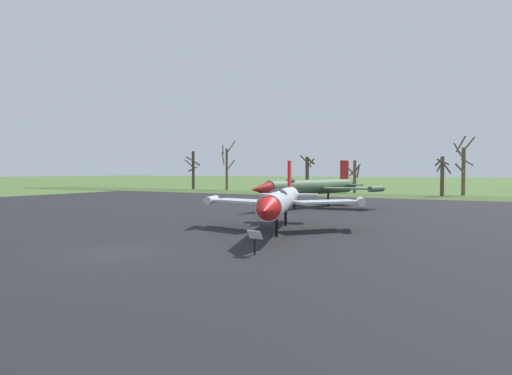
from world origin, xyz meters
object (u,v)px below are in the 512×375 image
(info_placard_rear_center, at_px, (256,206))
(jet_fighter_front_left, at_px, (281,200))
(info_placard_front_left, at_px, (255,239))
(jet_fighter_rear_center, at_px, (310,187))

(info_placard_rear_center, bearing_deg, jet_fighter_front_left, -53.47)
(jet_fighter_front_left, height_order, info_placard_front_left, jet_fighter_front_left)
(jet_fighter_rear_center, xyz_separation_m, info_placard_rear_center, (-2.02, -7.53, -1.49))
(jet_fighter_front_left, relative_size, info_placard_rear_center, 12.54)
(jet_fighter_front_left, relative_size, info_placard_front_left, 11.77)
(jet_fighter_rear_center, bearing_deg, info_placard_front_left, -73.60)
(jet_fighter_front_left, bearing_deg, jet_fighter_rear_center, 106.16)
(jet_fighter_rear_center, distance_m, info_placard_rear_center, 7.94)
(jet_fighter_rear_center, relative_size, info_placard_rear_center, 14.77)
(jet_fighter_front_left, xyz_separation_m, info_placard_front_left, (2.23, -7.32, -1.19))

